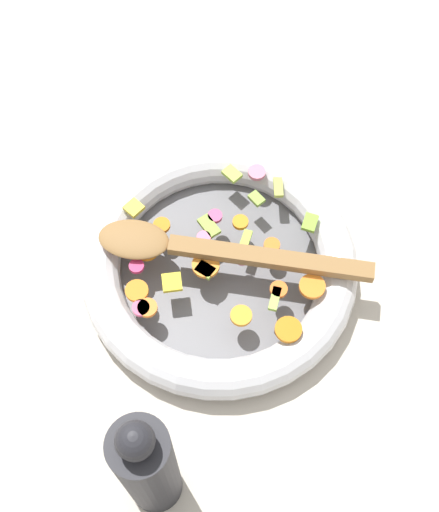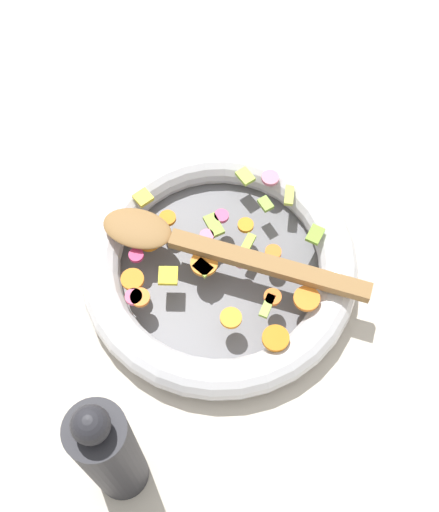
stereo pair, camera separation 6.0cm
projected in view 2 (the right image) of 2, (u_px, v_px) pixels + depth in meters
The scene contains 5 objects.
ground_plane at pixel (219, 273), 0.94m from camera, with size 4.00×4.00×0.00m, color beige.
skillet at pixel (219, 266), 0.92m from camera, with size 0.36×0.36×0.05m.
chopped_vegetables at pixel (211, 257), 0.89m from camera, with size 0.29×0.26×0.01m.
wooden_spoon at pixel (206, 248), 0.89m from camera, with size 0.35×0.09×0.01m.
pepper_mill at pixel (110, 453), 0.72m from camera, with size 0.06×0.06×0.25m.
Camera 2 is at (-0.17, 0.36, 0.85)m, focal length 50.00 mm.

